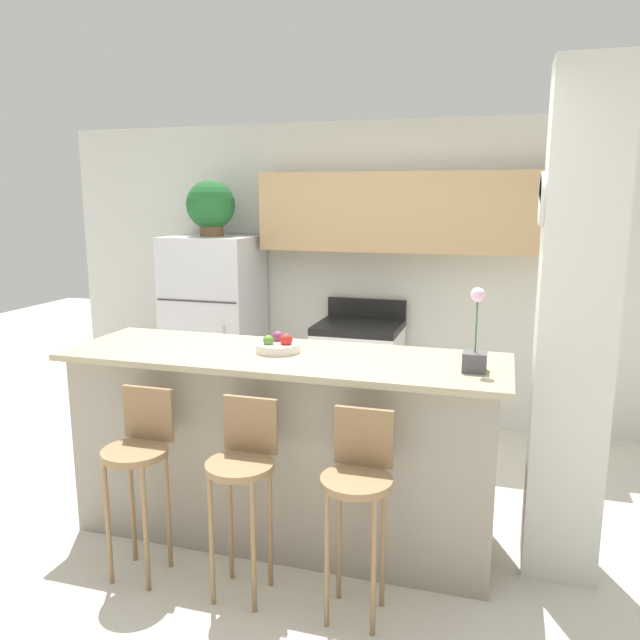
# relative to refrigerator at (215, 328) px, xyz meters

# --- Properties ---
(ground_plane) EXTENTS (14.00, 14.00, 0.00)m
(ground_plane) POSITION_rel_refrigerator_xyz_m (1.26, -1.73, -0.80)
(ground_plane) COLOR beige
(wall_back) EXTENTS (5.60, 0.38, 2.55)m
(wall_back) POSITION_rel_refrigerator_xyz_m (1.41, 0.31, 0.67)
(wall_back) COLOR silver
(wall_back) RESTS_ON ground_plane
(pillar_right) EXTENTS (0.38, 0.32, 2.55)m
(pillar_right) POSITION_rel_refrigerator_xyz_m (2.76, -1.64, 0.48)
(pillar_right) COLOR silver
(pillar_right) RESTS_ON ground_plane
(counter_bar) EXTENTS (2.45, 0.76, 1.08)m
(counter_bar) POSITION_rel_refrigerator_xyz_m (1.26, -1.73, -0.26)
(counter_bar) COLOR gray
(counter_bar) RESTS_ON ground_plane
(refrigerator) EXTENTS (0.75, 0.67, 1.60)m
(refrigerator) POSITION_rel_refrigerator_xyz_m (0.00, 0.00, 0.00)
(refrigerator) COLOR silver
(refrigerator) RESTS_ON ground_plane
(stove_range) EXTENTS (0.68, 0.63, 1.07)m
(stove_range) POSITION_rel_refrigerator_xyz_m (1.29, 0.02, -0.34)
(stove_range) COLOR white
(stove_range) RESTS_ON ground_plane
(bar_stool_left) EXTENTS (0.33, 0.33, 0.97)m
(bar_stool_left) POSITION_rel_refrigerator_xyz_m (0.70, -2.30, -0.16)
(bar_stool_left) COLOR olive
(bar_stool_left) RESTS_ON ground_plane
(bar_stool_mid) EXTENTS (0.33, 0.33, 0.97)m
(bar_stool_mid) POSITION_rel_refrigerator_xyz_m (1.26, -2.30, -0.16)
(bar_stool_mid) COLOR olive
(bar_stool_mid) RESTS_ON ground_plane
(bar_stool_right) EXTENTS (0.33, 0.33, 0.97)m
(bar_stool_right) POSITION_rel_refrigerator_xyz_m (1.83, -2.30, -0.16)
(bar_stool_right) COLOR olive
(bar_stool_right) RESTS_ON ground_plane
(potted_plant_on_fridge) EXTENTS (0.41, 0.41, 0.47)m
(potted_plant_on_fridge) POSITION_rel_refrigerator_xyz_m (-0.00, 0.00, 1.05)
(potted_plant_on_fridge) COLOR brown
(potted_plant_on_fridge) RESTS_ON refrigerator
(orchid_vase) EXTENTS (0.12, 0.12, 0.42)m
(orchid_vase) POSITION_rel_refrigerator_xyz_m (2.30, -1.79, 0.39)
(orchid_vase) COLOR #4C4C51
(orchid_vase) RESTS_ON counter_bar
(fruit_bowl) EXTENTS (0.25, 0.25, 0.11)m
(fruit_bowl) POSITION_rel_refrigerator_xyz_m (1.22, -1.69, 0.31)
(fruit_bowl) COLOR silver
(fruit_bowl) RESTS_ON counter_bar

